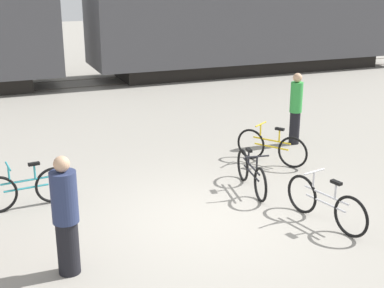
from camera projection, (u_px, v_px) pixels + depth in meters
name	position (u px, v px, depth m)	size (l,w,h in m)	color
ground_plane	(208.00, 218.00, 9.17)	(80.00, 80.00, 0.00)	gray
freight_train	(72.00, 2.00, 19.35)	(28.20, 3.10, 5.74)	black
rail_near	(81.00, 87.00, 19.64)	(40.20, 0.07, 0.01)	#4C4238
rail_far	(74.00, 80.00, 20.91)	(40.20, 0.07, 0.01)	#4C4238
bicycle_teal	(26.00, 189.00, 9.49)	(1.66, 0.46, 0.85)	black
bicycle_black	(251.00, 173.00, 10.25)	(0.46, 1.71, 0.81)	black
bicycle_silver	(325.00, 204.00, 8.87)	(0.50, 1.74, 0.86)	black
bicycle_yellow	(271.00, 147.00, 11.72)	(0.98, 1.47, 0.86)	black
person_in_green	(296.00, 108.00, 12.92)	(0.29, 0.29, 1.75)	black
person_in_navy	(66.00, 216.00, 7.26)	(0.36, 0.36, 1.73)	black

